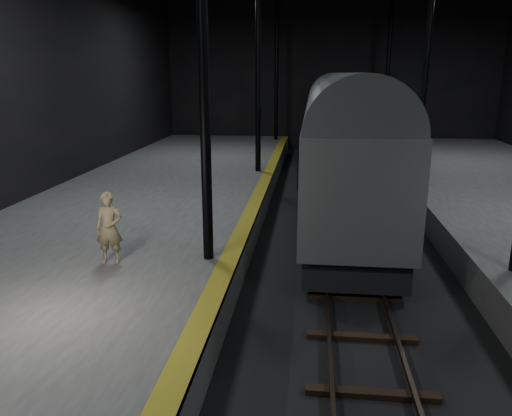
# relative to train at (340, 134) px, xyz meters

# --- Properties ---
(ground) EXTENTS (44.00, 44.00, 0.00)m
(ground) POSITION_rel_train_xyz_m (0.00, -5.96, -3.09)
(ground) COLOR black
(ground) RESTS_ON ground
(platform_left) EXTENTS (9.00, 43.80, 1.00)m
(platform_left) POSITION_rel_train_xyz_m (-7.50, -5.96, -2.59)
(platform_left) COLOR #494947
(platform_left) RESTS_ON ground
(tactile_strip) EXTENTS (0.50, 43.80, 0.01)m
(tactile_strip) POSITION_rel_train_xyz_m (-3.25, -5.96, -2.08)
(tactile_strip) COLOR olive
(tactile_strip) RESTS_ON platform_left
(track) EXTENTS (2.40, 43.00, 0.24)m
(track) POSITION_rel_train_xyz_m (0.00, -5.96, -3.02)
(track) COLOR #3F3328
(track) RESTS_ON ground
(train) EXTENTS (3.10, 20.71, 5.54)m
(train) POSITION_rel_train_xyz_m (0.00, 0.00, 0.00)
(train) COLOR #ADAFB5
(train) RESTS_ON ground
(woman) EXTENTS (0.72, 0.53, 1.83)m
(woman) POSITION_rel_train_xyz_m (-6.19, -10.55, -1.18)
(woman) COLOR #9A875E
(woman) RESTS_ON platform_left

